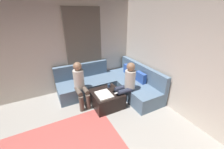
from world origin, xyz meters
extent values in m
cube|color=beige|center=(0.00, 2.94, 1.35)|extent=(6.00, 0.12, 2.70)
cube|color=beige|center=(-2.94, 0.00, 1.35)|extent=(0.12, 6.00, 2.70)
cube|color=#726659|center=(-2.84, 1.30, 1.25)|extent=(0.06, 1.10, 2.50)
cube|color=slate|center=(-1.78, 2.41, 0.21)|extent=(2.10, 0.85, 0.42)
cube|color=slate|center=(-1.78, 2.76, 0.65)|extent=(2.10, 0.14, 0.45)
cube|color=slate|center=(-2.41, 1.13, 0.21)|extent=(0.85, 1.70, 0.42)
cube|color=slate|center=(-2.76, 1.13, 0.65)|extent=(0.14, 1.70, 0.45)
cube|color=#3359B2|center=(-2.28, 2.58, 0.54)|extent=(0.36, 0.12, 0.36)
cube|color=#3359B2|center=(-1.58, 2.58, 0.54)|extent=(0.36, 0.12, 0.36)
cube|color=black|center=(-1.52, 1.41, 0.21)|extent=(0.76, 0.76, 0.42)
cube|color=white|center=(-1.42, 1.29, 0.44)|extent=(0.44, 0.36, 0.04)
cylinder|color=#334C72|center=(-1.74, 1.59, 0.47)|extent=(0.08, 0.08, 0.10)
cube|color=white|center=(-1.34, 1.63, 0.43)|extent=(0.05, 0.15, 0.02)
cylinder|color=#2D3347|center=(-1.27, 1.63, 0.21)|extent=(0.12, 0.12, 0.42)
cylinder|color=#2D3347|center=(-1.45, 1.63, 0.21)|extent=(0.12, 0.12, 0.42)
cylinder|color=#2D3347|center=(-1.27, 1.83, 0.48)|extent=(0.12, 0.40, 0.12)
cylinder|color=#2D3347|center=(-1.45, 1.83, 0.48)|extent=(0.12, 0.40, 0.12)
cylinder|color=beige|center=(-1.36, 2.03, 0.73)|extent=(0.28, 0.28, 0.50)
sphere|color=#8C664C|center=(-1.36, 2.03, 1.09)|extent=(0.22, 0.22, 0.22)
cylinder|color=brown|center=(-1.63, 0.93, 0.21)|extent=(0.12, 0.12, 0.42)
cylinder|color=brown|center=(-1.63, 0.75, 0.21)|extent=(0.12, 0.12, 0.42)
cylinder|color=brown|center=(-1.83, 0.93, 0.48)|extent=(0.40, 0.12, 0.12)
cylinder|color=brown|center=(-1.83, 0.75, 0.48)|extent=(0.40, 0.12, 0.12)
cylinder|color=beige|center=(-2.03, 0.84, 0.73)|extent=(0.28, 0.28, 0.50)
sphere|color=#8C664C|center=(-2.03, 0.84, 1.09)|extent=(0.22, 0.22, 0.22)
camera|label=1|loc=(1.33, 0.07, 2.39)|focal=22.34mm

